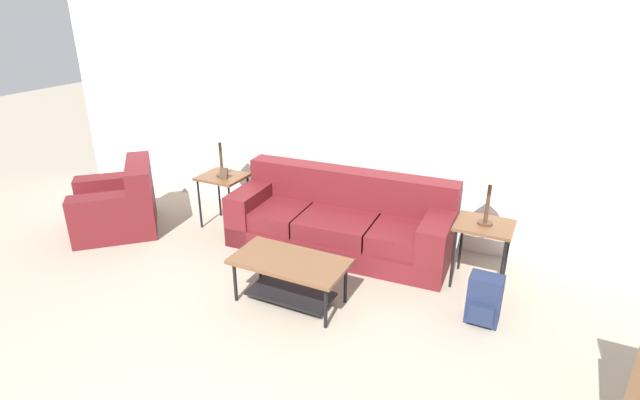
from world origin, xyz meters
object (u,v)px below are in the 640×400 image
Objects in this scene: coffee_table at (290,271)px; table_lamp_left at (219,131)px; armchair at (119,206)px; side_table_left at (223,181)px; table_lamp_right at (493,169)px; side_table_right at (484,231)px; backpack at (484,300)px; couch at (341,223)px.

table_lamp_left reaches higher than coffee_table.
armchair reaches higher than side_table_left.
table_lamp_right is (2.98, 0.00, 0.61)m from side_table_left.
side_table_left is 0.95× the size of table_lamp_left.
side_table_right is at bearing 36.10° from coffee_table.
side_table_right is at bearing -0.00° from table_lamp_left.
side_table_left is 0.95× the size of table_lamp_right.
table_lamp_left reaches higher than armchair.
backpack is (0.15, -0.62, -0.35)m from side_table_right.
side_table_left is 1.00× the size of side_table_right.
backpack reaches higher than coffee_table.
table_lamp_right is at bearing 45.00° from side_table_right.
backpack is at bearing -76.77° from side_table_right.
side_table_left reaches higher than coffee_table.
couch reaches higher than side_table_right.
couch is at bearing 3.57° from table_lamp_left.
couch reaches higher than backpack.
couch is 2.65m from armchair.
table_lamp_left is 3.33m from backpack.
table_lamp_right is at bearing 103.23° from backpack.
table_lamp_left is at bearing 144.42° from coffee_table.
couch is 1.73m from table_lamp_right.
backpack is at bearing 0.24° from armchair.
table_lamp_right is (1.49, -0.09, 0.88)m from couch.
armchair is at bearing -171.06° from table_lamp_right.
table_lamp_right is 1.15m from backpack.
side_table_left is (-1.50, 1.08, 0.24)m from coffee_table.
backpack is at bearing -11.18° from side_table_left.
armchair is 1.93× the size of table_lamp_left.
side_table_right is 0.95× the size of table_lamp_right.
backpack is at bearing 15.79° from coffee_table.
couch is 1.52m from side_table_right.
couch is 1.17m from coffee_table.
side_table_right is 1.44× the size of backpack.
table_lamp_left is at bearing 168.82° from backpack.
table_lamp_left reaches higher than side_table_left.
coffee_table is 1.54× the size of table_lamp_left.
table_lamp_left is at bearing 146.31° from side_table_left.
armchair is 4.19m from backpack.
couch is 3.64× the size of table_lamp_right.
couch is at bearing 176.44° from table_lamp_right.
couch is 5.50× the size of backpack.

